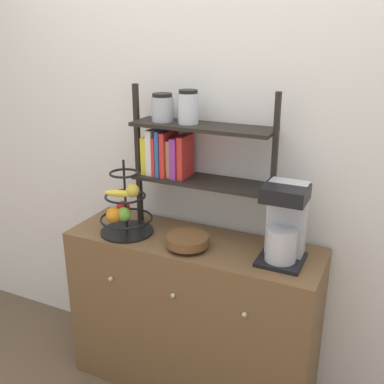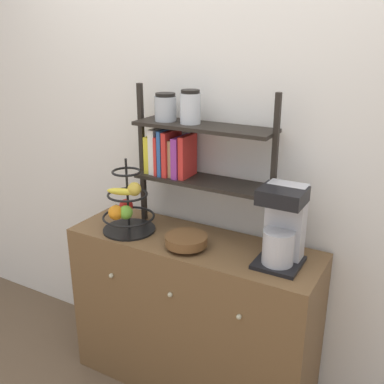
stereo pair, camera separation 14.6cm
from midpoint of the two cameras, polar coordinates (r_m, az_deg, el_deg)
name	(u,v)px [view 1 (the left image)]	position (r m, az deg, el deg)	size (l,w,h in m)	color
wall_back	(213,145)	(2.30, 0.87, 5.98)	(7.00, 0.05, 2.60)	silver
sideboard	(192,315)	(2.46, -1.75, -15.38)	(1.28, 0.43, 0.87)	brown
coffee_maker	(285,224)	(2.01, 9.65, -4.01)	(0.20, 0.21, 0.36)	black
fruit_stand	(125,210)	(2.31, -10.37, -2.26)	(0.27, 0.27, 0.39)	black
wooden_bowl	(187,241)	(2.15, -2.55, -6.24)	(0.20, 0.20, 0.06)	brown
shelf_hutch	(182,146)	(2.22, -3.23, 5.89)	(0.75, 0.20, 0.73)	black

